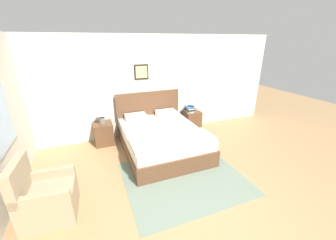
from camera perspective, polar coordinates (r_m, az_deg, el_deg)
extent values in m
plane|color=#99754C|center=(3.46, 10.08, -24.33)|extent=(16.00, 16.00, 0.00)
cube|color=beige|center=(5.51, -6.70, 9.09)|extent=(7.80, 0.06, 2.60)
cube|color=black|center=(5.39, -7.39, 13.05)|extent=(0.36, 0.02, 0.37)
cube|color=tan|center=(5.38, -7.35, 13.03)|extent=(0.30, 0.00, 0.30)
cube|color=slate|center=(4.08, 4.37, -15.66)|extent=(2.19, 1.90, 0.01)
cube|color=brown|center=(4.89, -1.65, -6.97)|extent=(1.72, 2.15, 0.28)
cube|color=brown|center=(3.96, 3.63, -11.32)|extent=(1.72, 0.06, 0.08)
cube|color=white|center=(4.76, -1.69, -4.04)|extent=(1.65, 2.06, 0.27)
cube|color=brown|center=(5.53, -5.47, 4.57)|extent=(1.72, 0.06, 0.63)
cube|color=#B2A893|center=(4.12, 1.52, -5.66)|extent=(1.69, 0.60, 0.06)
cube|color=white|center=(5.30, -8.95, 0.84)|extent=(0.52, 0.32, 0.14)
cube|color=white|center=(5.52, -0.59, 1.96)|extent=(0.52, 0.32, 0.14)
cube|color=#998466|center=(3.70, -29.90, -19.06)|extent=(0.76, 0.73, 0.46)
cube|color=#998466|center=(3.52, -36.16, -13.04)|extent=(0.16, 0.69, 0.50)
cube|color=#998466|center=(3.76, -29.95, -12.70)|extent=(0.72, 0.15, 0.14)
cube|color=#998466|center=(3.30, -31.82, -18.19)|extent=(0.72, 0.15, 0.14)
cube|color=brown|center=(5.38, -17.38, -3.60)|extent=(0.45, 0.44, 0.56)
sphere|color=#332D28|center=(5.10, -17.32, -3.05)|extent=(0.02, 0.02, 0.02)
cube|color=brown|center=(6.01, 6.55, -0.06)|extent=(0.45, 0.44, 0.56)
sphere|color=#332D28|center=(5.76, 7.68, 0.60)|extent=(0.02, 0.02, 0.02)
cylinder|color=slate|center=(5.22, -17.84, -0.13)|extent=(0.13, 0.13, 0.16)
cylinder|color=slate|center=(5.18, -17.98, 1.01)|extent=(0.02, 0.02, 0.06)
cone|color=silver|center=(5.14, -18.15, 2.40)|extent=(0.24, 0.24, 0.21)
cylinder|color=slate|center=(5.87, 6.73, 3.12)|extent=(0.13, 0.13, 0.16)
cylinder|color=slate|center=(5.83, 6.77, 4.15)|extent=(0.02, 0.02, 0.06)
cone|color=silver|center=(5.79, 6.83, 5.41)|extent=(0.24, 0.24, 0.21)
cube|color=silver|center=(5.82, 5.99, 2.36)|extent=(0.22, 0.25, 0.03)
cube|color=#4C7551|center=(5.81, 6.01, 2.66)|extent=(0.24, 0.25, 0.03)
cube|color=#232328|center=(5.80, 6.02, 2.99)|extent=(0.21, 0.26, 0.04)
cube|color=silver|center=(5.79, 6.03, 3.28)|extent=(0.18, 0.27, 0.02)
cube|color=#335693|center=(5.78, 6.04, 3.56)|extent=(0.26, 0.29, 0.03)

